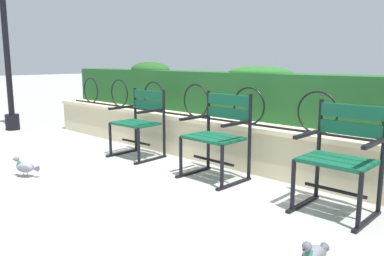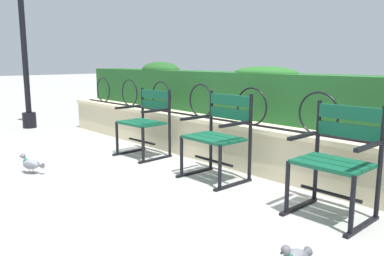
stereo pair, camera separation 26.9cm
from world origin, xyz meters
TOP-DOWN VIEW (x-y plane):
  - ground_plane at (0.00, 0.00)m, footprint 60.00×60.00m
  - stone_wall at (0.00, 0.89)m, footprint 7.48×0.41m
  - iron_arch_fence at (-0.17, 0.82)m, footprint 6.94×0.02m
  - hedge_row at (-0.02, 1.31)m, footprint 7.33×0.49m
  - park_chair_left at (-1.19, 0.40)m, footprint 0.61×0.55m
  - park_chair_centre at (0.13, 0.38)m, footprint 0.62×0.53m
  - park_chair_right at (1.44, 0.35)m, footprint 0.57×0.52m
  - pigeon_near_chairs at (-1.36, -1.02)m, footprint 0.26×0.20m
  - lamppost at (-4.36, 0.05)m, footprint 0.28×0.28m

SIDE VIEW (x-z plane):
  - ground_plane at x=0.00m, z-range 0.00..0.00m
  - pigeon_near_chairs at x=-1.36m, z-range 0.00..0.22m
  - stone_wall at x=0.00m, z-range 0.00..0.53m
  - park_chair_left at x=-1.19m, z-range 0.03..0.89m
  - park_chair_right at x=1.44m, z-range 0.02..0.92m
  - park_chair_centre at x=0.13m, z-range 0.02..0.92m
  - iron_arch_fence at x=-0.17m, z-range 0.50..0.92m
  - hedge_row at x=-0.02m, z-range 0.49..1.17m
  - lamppost at x=-4.36m, z-range 0.06..3.28m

